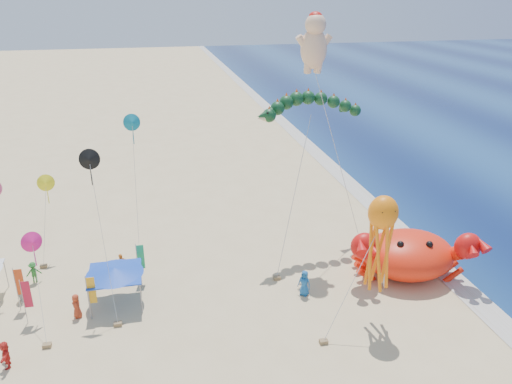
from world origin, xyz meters
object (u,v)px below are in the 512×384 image
(cherub_kite, at_px, (315,42))
(octopus_kite, at_px, (381,236))
(crab_inflatable, at_px, (409,253))
(dragon_kite, at_px, (310,110))
(canopy_blue, at_px, (115,271))

(cherub_kite, relative_size, octopus_kite, 2.12)
(crab_inflatable, distance_m, octopus_kite, 8.00)
(cherub_kite, distance_m, octopus_kite, 14.86)
(dragon_kite, distance_m, octopus_kite, 12.61)
(cherub_kite, xyz_separation_m, octopus_kite, (1.05, -10.70, -10.26))
(crab_inflatable, xyz_separation_m, octopus_kite, (-4.93, -4.58, 4.33))
(dragon_kite, bearing_deg, canopy_blue, -158.96)
(canopy_blue, bearing_deg, cherub_kite, 18.65)
(crab_inflatable, bearing_deg, canopy_blue, 177.23)
(crab_inflatable, xyz_separation_m, canopy_blue, (-21.07, 1.02, 0.65))
(crab_inflatable, height_order, octopus_kite, octopus_kite)
(canopy_blue, bearing_deg, dragon_kite, 21.04)
(dragon_kite, relative_size, cherub_kite, 0.67)
(octopus_kite, bearing_deg, dragon_kite, 94.78)
(dragon_kite, bearing_deg, cherub_kite, -97.04)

